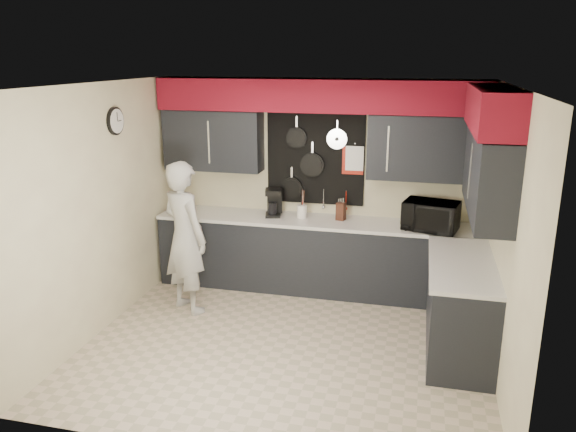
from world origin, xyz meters
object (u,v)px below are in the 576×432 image
(microwave, at_px, (431,216))
(utensil_crock, at_px, (302,211))
(coffee_maker, at_px, (274,202))
(knife_block, at_px, (341,211))
(person, at_px, (185,238))

(microwave, bearing_deg, utensil_crock, -172.25)
(coffee_maker, bearing_deg, knife_block, -13.81)
(knife_block, relative_size, person, 0.12)
(utensil_crock, height_order, person, person)
(knife_block, bearing_deg, utensil_crock, -164.41)
(knife_block, xyz_separation_m, person, (-1.63, -0.97, -0.15))
(utensil_crock, bearing_deg, person, -140.10)
(microwave, height_order, coffee_maker, coffee_maker)
(utensil_crock, xyz_separation_m, person, (-1.15, -0.96, -0.12))
(coffee_maker, bearing_deg, utensil_crock, -15.48)
(knife_block, xyz_separation_m, coffee_maker, (-0.85, -0.00, 0.07))
(coffee_maker, xyz_separation_m, person, (-0.78, -0.97, -0.22))
(utensil_crock, height_order, coffee_maker, coffee_maker)
(coffee_maker, distance_m, person, 1.26)
(knife_block, distance_m, coffee_maker, 0.85)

